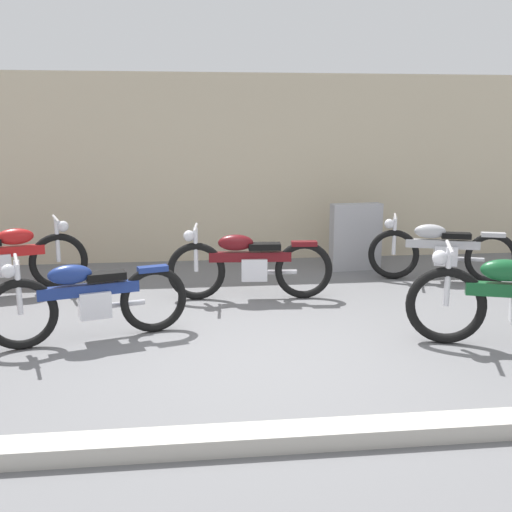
{
  "coord_description": "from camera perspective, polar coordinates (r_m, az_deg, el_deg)",
  "views": [
    {
      "loc": [
        -0.69,
        -5.12,
        2.03
      ],
      "look_at": [
        0.12,
        1.78,
        0.55
      ],
      "focal_mm": 43.0,
      "sensor_mm": 36.0,
      "label": 1
    }
  ],
  "objects": [
    {
      "name": "ground_plane",
      "position": [
        5.56,
        0.95,
        -9.43
      ],
      "size": [
        40.0,
        40.0,
        0.0
      ],
      "primitive_type": "plane",
      "color": "slate"
    },
    {
      "name": "motorcycle_silver",
      "position": [
        8.46,
        16.81,
        0.49
      ],
      "size": [
        1.85,
        0.8,
        0.86
      ],
      "rotation": [
        0.0,
        0.0,
        2.82
      ],
      "color": "black",
      "rests_on": "ground_plane"
    },
    {
      "name": "motorcycle_red",
      "position": [
        8.03,
        -22.49,
        -0.31
      ],
      "size": [
        1.98,
        0.83,
        0.92
      ],
      "rotation": [
        0.0,
        0.0,
        0.3
      ],
      "color": "black",
      "rests_on": "ground_plane"
    },
    {
      "name": "motorcycle_blue",
      "position": [
        6.07,
        -15.38,
        -3.86
      ],
      "size": [
        1.86,
        0.75,
        0.86
      ],
      "rotation": [
        0.0,
        0.0,
        3.43
      ],
      "color": "black",
      "rests_on": "ground_plane"
    },
    {
      "name": "building_wall",
      "position": [
        9.44,
        -2.5,
        8.16
      ],
      "size": [
        18.0,
        0.3,
        2.79
      ],
      "primitive_type": "cube",
      "color": "beige",
      "rests_on": "ground_plane"
    },
    {
      "name": "motorcycle_maroon",
      "position": [
        7.26,
        -0.68,
        -0.76
      ],
      "size": [
        1.97,
        0.55,
        0.88
      ],
      "rotation": [
        0.0,
        0.0,
        3.07
      ],
      "color": "black",
      "rests_on": "ground_plane"
    },
    {
      "name": "curb_strip",
      "position": [
        4.15,
        3.9,
        -16.37
      ],
      "size": [
        18.0,
        0.24,
        0.12
      ],
      "primitive_type": "cube",
      "color": "#B7B2A8",
      "rests_on": "ground_plane"
    },
    {
      "name": "stone_marker",
      "position": [
        8.87,
        9.25,
        1.77
      ],
      "size": [
        0.74,
        0.27,
        0.95
      ],
      "primitive_type": "cube",
      "rotation": [
        0.0,
        0.0,
        0.1
      ],
      "color": "#9E9EA3",
      "rests_on": "ground_plane"
    }
  ]
}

